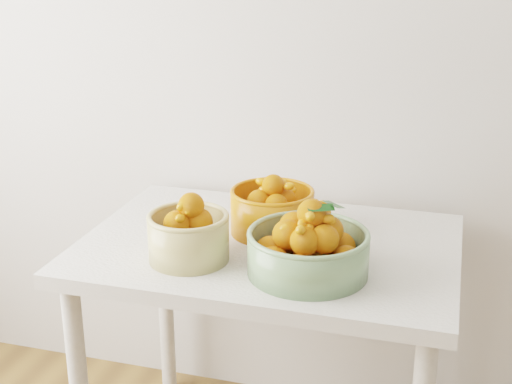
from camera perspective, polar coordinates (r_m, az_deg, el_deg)
table at (r=1.96m, az=1.02°, el=-6.61°), size 1.00×0.70×0.75m
bowl_cream at (r=1.80m, az=-5.41°, el=-3.42°), size 0.27×0.27×0.18m
bowl_green at (r=1.73m, az=4.17°, el=-4.51°), size 0.30×0.30×0.19m
bowl_orange at (r=1.96m, az=1.29°, el=-1.41°), size 0.24×0.24×0.17m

